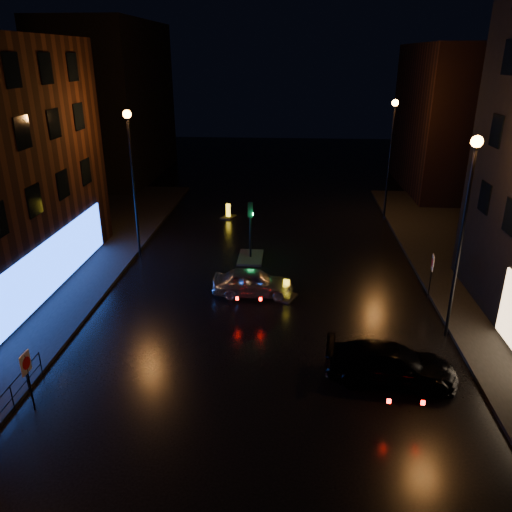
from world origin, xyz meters
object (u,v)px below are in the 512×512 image
object	(u,v)px
traffic_signal	(250,250)
road_sign_left	(27,368)
bollard_near	(286,294)
silver_hatchback	(253,282)
bollard_far	(228,215)
road_sign_right	(432,266)
dark_sedan	(391,364)

from	to	relation	value
traffic_signal	road_sign_left	size ratio (longest dim) A/B	1.56
traffic_signal	bollard_near	distance (m)	5.45
silver_hatchback	road_sign_left	size ratio (longest dim) A/B	1.78
silver_hatchback	bollard_far	size ratio (longest dim) A/B	2.85
silver_hatchback	road_sign_right	world-z (taller)	road_sign_right
road_sign_left	bollard_far	bearing A→B (deg)	81.54
bollard_near	road_sign_left	world-z (taller)	road_sign_left
traffic_signal	road_sign_left	world-z (taller)	traffic_signal
silver_hatchback	road_sign_left	distance (m)	11.39
dark_sedan	road_sign_left	world-z (taller)	road_sign_left
traffic_signal	bollard_near	bearing A→B (deg)	-66.57
bollard_far	road_sign_left	distance (m)	22.08
dark_sedan	road_sign_left	xyz separation A→B (m)	(-12.18, -2.56, 0.98)
traffic_signal	silver_hatchback	bearing A→B (deg)	-83.84
traffic_signal	road_sign_right	size ratio (longest dim) A/B	1.51
traffic_signal	bollard_far	xyz separation A→B (m)	(-2.27, 7.76, -0.27)
bollard_near	road_sign_right	size ratio (longest dim) A/B	0.58
road_sign_left	road_sign_right	world-z (taller)	road_sign_right
bollard_near	bollard_far	size ratio (longest dim) A/B	0.95
dark_sedan	bollard_far	bearing A→B (deg)	29.56
bollard_near	road_sign_left	size ratio (longest dim) A/B	0.60
traffic_signal	road_sign_right	distance (m)	10.24
dark_sedan	bollard_near	xyz separation A→B (m)	(-3.88, 6.38, -0.47)
road_sign_right	dark_sedan	bearing A→B (deg)	75.88
bollard_near	road_sign_right	bearing A→B (deg)	28.30
bollard_near	road_sign_left	distance (m)	12.28
silver_hatchback	road_sign_right	size ratio (longest dim) A/B	1.73
dark_sedan	traffic_signal	bearing A→B (deg)	34.07
bollard_near	bollard_far	distance (m)	13.51
bollard_far	silver_hatchback	bearing A→B (deg)	-57.96
road_sign_left	road_sign_right	bearing A→B (deg)	33.28
bollard_far	road_sign_right	bearing A→B (deg)	-27.80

